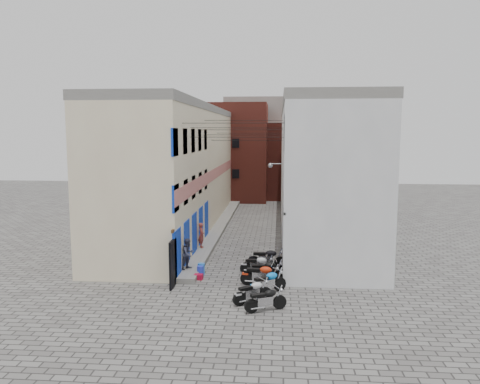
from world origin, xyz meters
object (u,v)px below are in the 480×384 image
(motorcycle_c, at_px, (268,281))
(water_jug_far, at_px, (201,269))
(motorcycle_e, at_px, (266,270))
(motorcycle_d, at_px, (261,274))
(motorcycle_f, at_px, (258,264))
(person_a, at_px, (201,235))
(person_b, at_px, (188,254))
(motorcycle_b, at_px, (253,291))
(motorcycle_g, at_px, (267,257))
(red_crate, at_px, (198,277))
(motorcycle_a, at_px, (266,298))
(water_jug_near, at_px, (200,271))

(motorcycle_c, bearing_deg, water_jug_far, -165.57)
(motorcycle_e, bearing_deg, motorcycle_d, -20.43)
(motorcycle_f, xyz_separation_m, person_a, (-3.54, 4.13, 0.48))
(motorcycle_e, height_order, person_b, person_b)
(motorcycle_b, xyz_separation_m, motorcycle_e, (0.46, 2.97, 0.03))
(person_a, bearing_deg, motorcycle_d, -168.07)
(motorcycle_e, bearing_deg, motorcycle_g, 173.81)
(motorcycle_e, distance_m, red_crate, 3.27)
(person_b, relative_size, water_jug_far, 2.75)
(motorcycle_b, distance_m, water_jug_far, 4.66)
(motorcycle_a, xyz_separation_m, water_jug_near, (-3.35, 4.29, -0.26))
(motorcycle_e, bearing_deg, water_jug_far, -109.38)
(motorcycle_c, relative_size, motorcycle_d, 1.00)
(motorcycle_c, xyz_separation_m, motorcycle_g, (-0.15, 3.86, 0.02))
(red_crate, bearing_deg, motorcycle_f, 22.32)
(motorcycle_a, height_order, water_jug_far, motorcycle_a)
(motorcycle_b, bearing_deg, motorcycle_g, 140.12)
(motorcycle_e, bearing_deg, person_b, -108.24)
(motorcycle_a, bearing_deg, motorcycle_b, -170.80)
(motorcycle_e, xyz_separation_m, motorcycle_f, (-0.43, 1.10, -0.04))
(motorcycle_d, relative_size, motorcycle_e, 1.01)
(motorcycle_b, relative_size, person_a, 1.23)
(motorcycle_e, relative_size, water_jug_near, 3.79)
(motorcycle_d, xyz_separation_m, motorcycle_e, (0.18, 0.73, -0.01))
(person_a, distance_m, person_b, 4.41)
(person_a, height_order, water_jug_far, person_a)
(motorcycle_b, bearing_deg, motorcycle_c, 118.30)
(motorcycle_f, distance_m, person_b, 3.52)
(motorcycle_b, distance_m, water_jug_near, 4.46)
(motorcycle_g, bearing_deg, motorcycle_c, 2.98)
(person_b, relative_size, red_crate, 3.74)
(person_b, height_order, water_jug_near, person_b)
(motorcycle_d, height_order, motorcycle_e, motorcycle_d)
(motorcycle_e, relative_size, motorcycle_g, 0.95)
(motorcycle_a, height_order, motorcycle_c, motorcycle_c)
(person_b, bearing_deg, motorcycle_d, -81.16)
(motorcycle_a, bearing_deg, motorcycle_f, 160.71)
(motorcycle_c, xyz_separation_m, water_jug_far, (-3.39, 2.53, -0.28))
(motorcycle_c, distance_m, motorcycle_f, 2.94)
(motorcycle_e, distance_m, motorcycle_f, 1.18)
(person_a, xyz_separation_m, water_jug_near, (0.73, -4.73, -0.74))
(motorcycle_f, bearing_deg, red_crate, -66.66)
(motorcycle_e, bearing_deg, red_crate, -95.39)
(motorcycle_c, height_order, water_jug_near, motorcycle_c)
(motorcycle_g, height_order, person_b, person_b)
(motorcycle_e, height_order, red_crate, motorcycle_e)
(motorcycle_a, xyz_separation_m, motorcycle_g, (-0.12, 5.88, 0.07))
(person_a, xyz_separation_m, red_crate, (0.73, -5.28, -0.87))
(water_jug_near, relative_size, red_crate, 1.23)
(motorcycle_d, xyz_separation_m, red_crate, (-3.05, 0.68, -0.44))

